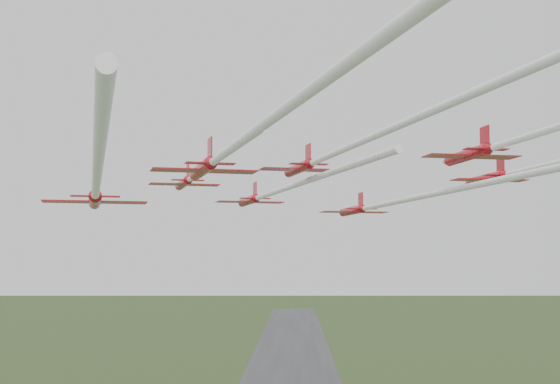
{
  "coord_description": "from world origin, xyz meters",
  "views": [
    {
      "loc": [
        2.2,
        -85.66,
        44.92
      ],
      "look_at": [
        0.41,
        0.1,
        52.48
      ],
      "focal_mm": 50.0,
      "sensor_mm": 36.0,
      "label": 1
    }
  ],
  "objects_px": {
    "jet_row3_mid": "(346,148)",
    "jet_row2_right": "(398,201)",
    "jet_row2_left": "(196,174)",
    "jet_lead": "(273,192)",
    "jet_row3_right": "(555,163)",
    "jet_row4_left": "(231,149)",
    "jet_row3_left": "(96,186)"
  },
  "relations": [
    {
      "from": "jet_row2_right",
      "to": "jet_row3_left",
      "type": "distance_m",
      "value": 33.16
    },
    {
      "from": "jet_row2_left",
      "to": "jet_row4_left",
      "type": "height_order",
      "value": "jet_row2_left"
    },
    {
      "from": "jet_row4_left",
      "to": "jet_row3_mid",
      "type": "bearing_deg",
      "value": 42.37
    },
    {
      "from": "jet_lead",
      "to": "jet_row3_right",
      "type": "height_order",
      "value": "jet_row3_right"
    },
    {
      "from": "jet_row2_left",
      "to": "jet_row2_right",
      "type": "relative_size",
      "value": 0.72
    },
    {
      "from": "jet_row3_mid",
      "to": "jet_row4_left",
      "type": "relative_size",
      "value": 1.13
    },
    {
      "from": "jet_row3_right",
      "to": "jet_row4_left",
      "type": "distance_m",
      "value": 33.29
    },
    {
      "from": "jet_row2_right",
      "to": "jet_row3_right",
      "type": "relative_size",
      "value": 1.12
    },
    {
      "from": "jet_row3_left",
      "to": "jet_row2_right",
      "type": "bearing_deg",
      "value": 22.34
    },
    {
      "from": "jet_row3_left",
      "to": "jet_row3_right",
      "type": "bearing_deg",
      "value": -2.49
    },
    {
      "from": "jet_row2_right",
      "to": "jet_row2_left",
      "type": "bearing_deg",
      "value": 171.58
    },
    {
      "from": "jet_row3_left",
      "to": "jet_row3_right",
      "type": "distance_m",
      "value": 39.92
    },
    {
      "from": "jet_row2_left",
      "to": "jet_row2_right",
      "type": "xyz_separation_m",
      "value": [
        20.85,
        1.7,
        -2.67
      ]
    },
    {
      "from": "jet_row2_right",
      "to": "jet_row4_left",
      "type": "distance_m",
      "value": 33.88
    },
    {
      "from": "jet_row2_left",
      "to": "jet_row3_right",
      "type": "relative_size",
      "value": 0.8
    },
    {
      "from": "jet_row2_left",
      "to": "jet_row2_right",
      "type": "bearing_deg",
      "value": -11.35
    },
    {
      "from": "jet_lead",
      "to": "jet_row3_right",
      "type": "distance_m",
      "value": 35.47
    },
    {
      "from": "jet_row4_left",
      "to": "jet_lead",
      "type": "bearing_deg",
      "value": 72.28
    },
    {
      "from": "jet_row4_left",
      "to": "jet_row2_left",
      "type": "bearing_deg",
      "value": 86.03
    },
    {
      "from": "jet_row3_mid",
      "to": "jet_row4_left",
      "type": "height_order",
      "value": "jet_row3_mid"
    },
    {
      "from": "jet_row3_mid",
      "to": "jet_row2_right",
      "type": "bearing_deg",
      "value": 53.92
    },
    {
      "from": "jet_row2_left",
      "to": "jet_row4_left",
      "type": "xyz_separation_m",
      "value": [
        5.95,
        -28.71,
        -1.51
      ]
    },
    {
      "from": "jet_row3_left",
      "to": "jet_row3_mid",
      "type": "bearing_deg",
      "value": -6.0
    },
    {
      "from": "jet_row2_left",
      "to": "jet_row3_mid",
      "type": "relative_size",
      "value": 0.77
    },
    {
      "from": "jet_row3_left",
      "to": "jet_row4_left",
      "type": "bearing_deg",
      "value": -56.83
    },
    {
      "from": "jet_row3_right",
      "to": "jet_row4_left",
      "type": "relative_size",
      "value": 1.08
    },
    {
      "from": "jet_row3_mid",
      "to": "jet_row4_left",
      "type": "distance_m",
      "value": 15.98
    },
    {
      "from": "jet_lead",
      "to": "jet_row2_right",
      "type": "relative_size",
      "value": 0.95
    },
    {
      "from": "jet_lead",
      "to": "jet_row3_mid",
      "type": "height_order",
      "value": "jet_row3_mid"
    },
    {
      "from": "jet_lead",
      "to": "jet_row3_left",
      "type": "xyz_separation_m",
      "value": [
        -13.05,
        -32.83,
        -2.39
      ]
    },
    {
      "from": "jet_row2_right",
      "to": "jet_row3_mid",
      "type": "height_order",
      "value": "jet_row3_mid"
    },
    {
      "from": "jet_row2_left",
      "to": "jet_lead",
      "type": "bearing_deg",
      "value": 46.63
    }
  ]
}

